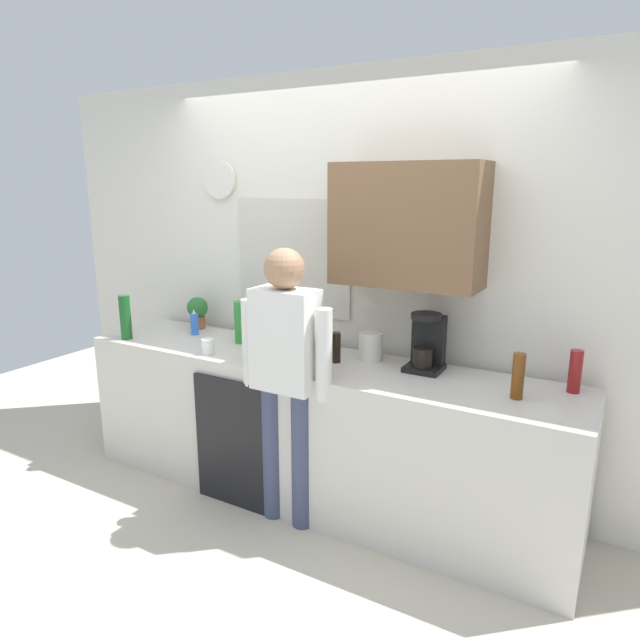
# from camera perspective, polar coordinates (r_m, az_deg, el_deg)

# --- Properties ---
(ground_plane) EXTENTS (8.00, 8.00, 0.00)m
(ground_plane) POSITION_cam_1_polar(r_m,az_deg,el_deg) (3.51, -3.26, -19.55)
(ground_plane) COLOR beige
(kitchen_counter) EXTENTS (3.11, 0.64, 0.90)m
(kitchen_counter) POSITION_cam_1_polar(r_m,az_deg,el_deg) (3.52, -0.66, -11.09)
(kitchen_counter) COLOR beige
(kitchen_counter) RESTS_ON ground_plane
(dishwasher_panel) EXTENTS (0.56, 0.02, 0.81)m
(dishwasher_panel) POSITION_cam_1_polar(r_m,az_deg,el_deg) (3.48, -8.77, -12.39)
(dishwasher_panel) COLOR black
(dishwasher_panel) RESTS_ON ground_plane
(back_wall_assembly) EXTENTS (4.71, 0.42, 2.60)m
(back_wall_assembly) POSITION_cam_1_polar(r_m,az_deg,el_deg) (3.57, 3.31, 4.48)
(back_wall_assembly) COLOR silver
(back_wall_assembly) RESTS_ON ground_plane
(coffee_maker) EXTENTS (0.20, 0.20, 0.33)m
(coffee_maker) POSITION_cam_1_polar(r_m,az_deg,el_deg) (3.21, 10.80, -2.44)
(coffee_maker) COLOR black
(coffee_maker) RESTS_ON kitchen_counter
(bottle_dark_sauce) EXTENTS (0.06, 0.06, 0.18)m
(bottle_dark_sauce) POSITION_cam_1_polar(r_m,az_deg,el_deg) (3.29, 1.63, -2.81)
(bottle_dark_sauce) COLOR black
(bottle_dark_sauce) RESTS_ON kitchen_counter
(bottle_amber_beer) EXTENTS (0.06, 0.06, 0.23)m
(bottle_amber_beer) POSITION_cam_1_polar(r_m,az_deg,el_deg) (2.90, 19.48, -5.40)
(bottle_amber_beer) COLOR brown
(bottle_amber_beer) RESTS_ON kitchen_counter
(bottle_red_vinegar) EXTENTS (0.06, 0.06, 0.22)m
(bottle_red_vinegar) POSITION_cam_1_polar(r_m,az_deg,el_deg) (3.10, 24.51, -4.78)
(bottle_red_vinegar) COLOR maroon
(bottle_red_vinegar) RESTS_ON kitchen_counter
(bottle_clear_soda) EXTENTS (0.09, 0.09, 0.28)m
(bottle_clear_soda) POSITION_cam_1_polar(r_m,az_deg,el_deg) (3.71, -8.01, -0.21)
(bottle_clear_soda) COLOR #2D8C33
(bottle_clear_soda) RESTS_ON kitchen_counter
(bottle_green_wine) EXTENTS (0.07, 0.07, 0.30)m
(bottle_green_wine) POSITION_cam_1_polar(r_m,az_deg,el_deg) (3.99, -19.17, 0.28)
(bottle_green_wine) COLOR #195923
(bottle_green_wine) RESTS_ON kitchen_counter
(bottle_olive_oil) EXTENTS (0.06, 0.06, 0.25)m
(bottle_olive_oil) POSITION_cam_1_polar(r_m,az_deg,el_deg) (3.23, -3.57, -2.48)
(bottle_olive_oil) COLOR olive
(bottle_olive_oil) RESTS_ON kitchen_counter
(cup_white_mug) EXTENTS (0.08, 0.08, 0.09)m
(cup_white_mug) POSITION_cam_1_polar(r_m,az_deg,el_deg) (3.53, -11.31, -2.64)
(cup_white_mug) COLOR white
(cup_white_mug) RESTS_ON kitchen_counter
(cup_terracotta_mug) EXTENTS (0.08, 0.08, 0.09)m
(cup_terracotta_mug) POSITION_cam_1_polar(r_m,az_deg,el_deg) (3.52, -4.34, -2.46)
(cup_terracotta_mug) COLOR #B26647
(cup_terracotta_mug) RESTS_ON kitchen_counter
(mixing_bowl) EXTENTS (0.22, 0.22, 0.08)m
(mixing_bowl) POSITION_cam_1_polar(r_m,az_deg,el_deg) (3.52, -0.35, -2.56)
(mixing_bowl) COLOR white
(mixing_bowl) RESTS_ON kitchen_counter
(potted_plant) EXTENTS (0.15, 0.15, 0.23)m
(potted_plant) POSITION_cam_1_polar(r_m,az_deg,el_deg) (4.14, -12.34, 0.94)
(potted_plant) COLOR #9E5638
(potted_plant) RESTS_ON kitchen_counter
(dish_soap) EXTENTS (0.06, 0.06, 0.18)m
(dish_soap) POSITION_cam_1_polar(r_m,az_deg,el_deg) (3.99, -12.64, -0.36)
(dish_soap) COLOR blue
(dish_soap) RESTS_ON kitchen_counter
(storage_canister) EXTENTS (0.14, 0.14, 0.17)m
(storage_canister) POSITION_cam_1_polar(r_m,az_deg,el_deg) (3.34, 5.17, -2.69)
(storage_canister) COLOR silver
(storage_canister) RESTS_ON kitchen_counter
(person_at_sink) EXTENTS (0.57, 0.22, 1.60)m
(person_at_sink) POSITION_cam_1_polar(r_m,az_deg,el_deg) (3.10, -3.50, -4.73)
(person_at_sink) COLOR #3F4766
(person_at_sink) RESTS_ON ground_plane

